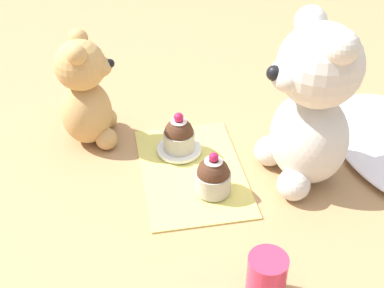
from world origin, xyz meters
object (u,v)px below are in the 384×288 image
object	(u,v)px
teddy_bear_cream	(311,106)
teddy_bear_tan	(86,94)
cupcake_near_cream_bear	(213,177)
juice_glass	(266,278)
saucer_plate	(179,149)
cupcake_near_tan_bear	(179,136)

from	to	relation	value
teddy_bear_cream	teddy_bear_tan	distance (m)	0.37
cupcake_near_cream_bear	juice_glass	distance (m)	0.20
teddy_bear_cream	saucer_plate	size ratio (longest dim) A/B	3.58
saucer_plate	juice_glass	world-z (taller)	juice_glass
cupcake_near_cream_bear	teddy_bear_cream	bearing A→B (deg)	96.33
teddy_bear_tan	cupcake_near_tan_bear	world-z (taller)	teddy_bear_tan
teddy_bear_tan	saucer_plate	world-z (taller)	teddy_bear_tan
saucer_plate	cupcake_near_tan_bear	xyz separation A→B (m)	(-0.00, 0.00, 0.03)
teddy_bear_tan	cupcake_near_cream_bear	xyz separation A→B (m)	(0.18, 0.18, -0.06)
cupcake_near_cream_bear	juice_glass	world-z (taller)	cupcake_near_cream_bear
teddy_bear_tan	cupcake_near_tan_bear	bearing A→B (deg)	-112.87
cupcake_near_cream_bear	juice_glass	bearing A→B (deg)	6.50
saucer_plate	juice_glass	distance (m)	0.32
teddy_bear_cream	cupcake_near_cream_bear	xyz separation A→B (m)	(0.02, -0.15, -0.10)
teddy_bear_cream	juice_glass	bearing A→B (deg)	-37.63
teddy_bear_tan	cupcake_near_cream_bear	distance (m)	0.26
teddy_bear_tan	juice_glass	bearing A→B (deg)	-148.99
teddy_bear_cream	teddy_bear_tan	world-z (taller)	teddy_bear_cream
cupcake_near_cream_bear	juice_glass	size ratio (longest dim) A/B	1.05
teddy_bear_cream	juice_glass	distance (m)	0.27
teddy_bear_tan	juice_glass	size ratio (longest dim) A/B	2.86
cupcake_near_cream_bear	saucer_plate	bearing A→B (deg)	-162.63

